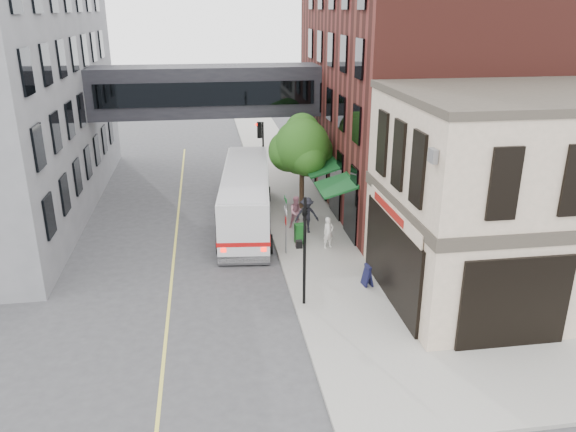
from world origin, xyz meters
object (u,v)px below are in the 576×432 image
object	(u,v)px
pedestrian_a	(328,233)
pedestrian_c	(307,215)
bus	(246,195)
sandwich_board	(367,275)
newspaper_box	(300,234)
pedestrian_b	(297,212)

from	to	relation	value
pedestrian_a	pedestrian_c	xyz separation A→B (m)	(-0.70, 2.12, 0.18)
bus	pedestrian_a	bearing A→B (deg)	-48.91
pedestrian_a	sandwich_board	bearing A→B (deg)	-101.45
bus	pedestrian_c	distance (m)	3.72
sandwich_board	bus	bearing A→B (deg)	110.10
pedestrian_c	newspaper_box	bearing A→B (deg)	-112.63
pedestrian_b	bus	bearing A→B (deg)	148.75
pedestrian_a	newspaper_box	bearing A→B (deg)	126.25
pedestrian_b	pedestrian_c	distance (m)	0.86
bus	pedestrian_c	bearing A→B (deg)	-35.36
sandwich_board	pedestrian_b	bearing A→B (deg)	97.13
pedestrian_b	pedestrian_a	bearing A→B (deg)	-72.18
pedestrian_a	pedestrian_b	world-z (taller)	pedestrian_b
pedestrian_c	sandwich_board	bearing A→B (deg)	-75.57
newspaper_box	bus	bearing A→B (deg)	119.22
pedestrian_a	pedestrian_b	bearing A→B (deg)	89.01
pedestrian_b	sandwich_board	distance (m)	7.34
bus	sandwich_board	distance (m)	9.63
bus	sandwich_board	xyz separation A→B (m)	(4.49, -8.45, -1.08)
bus	pedestrian_a	world-z (taller)	bus
pedestrian_b	newspaper_box	distance (m)	2.12
pedestrian_c	newspaper_box	size ratio (longest dim) A/B	1.95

